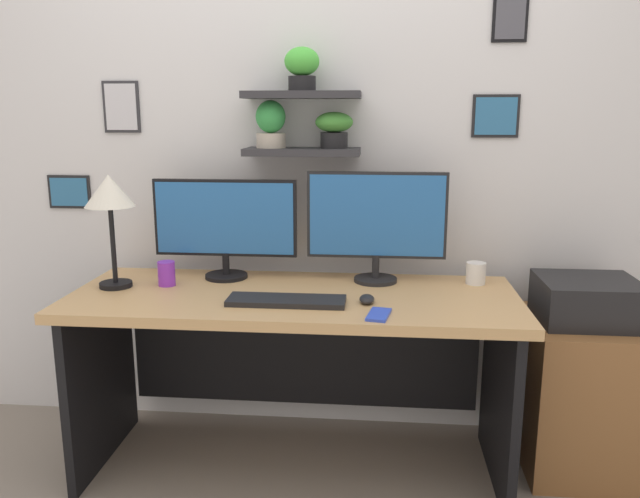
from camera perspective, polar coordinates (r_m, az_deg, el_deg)
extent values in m
plane|color=gray|center=(2.77, -2.29, -19.14)|extent=(8.00, 8.00, 0.00)
cube|color=silver|center=(2.79, -1.32, 10.42)|extent=(4.40, 0.04, 2.70)
cube|color=#2D2D33|center=(2.68, -1.61, 8.87)|extent=(0.49, 0.20, 0.03)
cube|color=#2D2D33|center=(2.67, -1.64, 13.88)|extent=(0.49, 0.20, 0.03)
cylinder|color=#B2A899|center=(2.70, -4.49, 9.84)|extent=(0.12, 0.12, 0.06)
ellipsoid|color=green|center=(2.69, -4.53, 11.95)|extent=(0.13, 0.13, 0.14)
cylinder|color=black|center=(2.68, -1.65, 14.85)|extent=(0.11, 0.11, 0.06)
ellipsoid|color=green|center=(2.68, -1.66, 16.74)|extent=(0.14, 0.14, 0.12)
cylinder|color=black|center=(2.66, 1.29, 9.88)|extent=(0.12, 0.12, 0.07)
ellipsoid|color=#3C8632|center=(2.66, 1.30, 11.49)|extent=(0.16, 0.16, 0.08)
cube|color=black|center=(2.79, 15.72, 11.59)|extent=(0.20, 0.02, 0.18)
cube|color=teal|center=(2.79, 15.75, 11.59)|extent=(0.17, 0.00, 0.15)
cube|color=#2D2D33|center=(2.98, -17.64, 12.25)|extent=(0.16, 0.02, 0.22)
cube|color=silver|center=(2.97, -17.71, 12.24)|extent=(0.14, 0.00, 0.20)
cube|color=black|center=(2.83, 16.98, 19.99)|extent=(0.14, 0.02, 0.24)
cube|color=#4C4C56|center=(2.82, 17.02, 20.01)|extent=(0.12, 0.00, 0.21)
cube|color=black|center=(3.12, -21.86, 4.87)|extent=(0.20, 0.02, 0.15)
cube|color=teal|center=(3.11, -21.93, 4.85)|extent=(0.18, 0.00, 0.13)
cube|color=tan|center=(2.46, -2.43, -4.53)|extent=(1.75, 0.68, 0.04)
cube|color=black|center=(2.82, -19.36, -11.13)|extent=(0.04, 0.62, 0.71)
cube|color=black|center=(2.62, 16.06, -12.70)|extent=(0.04, 0.62, 0.71)
cube|color=black|center=(2.86, -1.55, -9.30)|extent=(1.55, 0.02, 0.50)
cylinder|color=black|center=(2.71, -8.54, -2.44)|extent=(0.18, 0.18, 0.02)
cylinder|color=black|center=(2.70, -8.57, -1.33)|extent=(0.03, 0.03, 0.09)
cube|color=black|center=(2.67, -8.66, 2.82)|extent=(0.61, 0.02, 0.33)
cube|color=#2866B2|center=(2.66, -8.73, 2.78)|extent=(0.58, 0.00, 0.30)
cylinder|color=black|center=(2.64, 5.08, -2.79)|extent=(0.18, 0.18, 0.02)
cylinder|color=black|center=(2.62, 5.10, -1.60)|extent=(0.03, 0.03, 0.10)
cube|color=black|center=(2.59, 5.20, 3.09)|extent=(0.58, 0.02, 0.36)
cube|color=#2866B2|center=(2.58, 5.19, 3.04)|extent=(0.55, 0.00, 0.33)
cube|color=black|center=(2.34, -3.08, -4.73)|extent=(0.44, 0.14, 0.02)
ellipsoid|color=black|center=(2.34, 4.30, -4.58)|extent=(0.06, 0.09, 0.03)
cylinder|color=black|center=(2.68, -18.12, -3.09)|extent=(0.13, 0.13, 0.02)
cylinder|color=black|center=(2.64, -18.36, 0.36)|extent=(0.02, 0.02, 0.31)
cone|color=white|center=(2.61, -18.69, 5.07)|extent=(0.20, 0.20, 0.13)
cube|color=blue|center=(2.20, 5.38, -5.98)|extent=(0.09, 0.15, 0.01)
cylinder|color=white|center=(2.66, 14.03, -2.15)|extent=(0.08, 0.08, 0.09)
cylinder|color=purple|center=(2.63, -13.82, -2.19)|extent=(0.07, 0.07, 0.10)
cube|color=brown|center=(2.84, 22.52, -12.10)|extent=(0.44, 0.50, 0.63)
cube|color=black|center=(2.70, 23.23, -4.33)|extent=(0.38, 0.34, 0.17)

